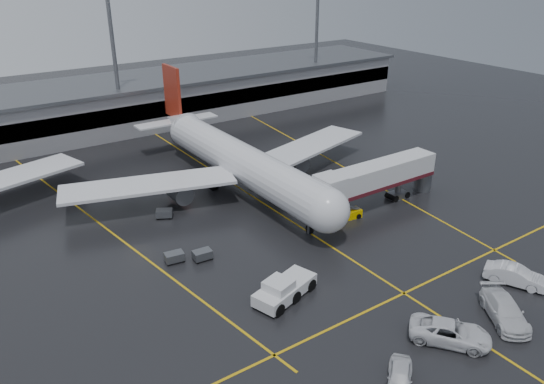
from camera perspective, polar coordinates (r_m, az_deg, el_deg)
ground at (r=68.27m, az=0.43°, el=-2.10°), size 220.00×220.00×0.00m
apron_line_centre at (r=68.27m, az=0.43°, el=-2.09°), size 0.25×90.00×0.02m
apron_line_stop at (r=54.21m, az=14.09°, el=-10.57°), size 60.00×0.25×0.02m
apron_line_left at (r=69.00m, az=-18.30°, el=-3.13°), size 9.99×69.35×0.02m
apron_line_right at (r=85.73m, az=6.50°, el=3.40°), size 7.57×69.64×0.02m
terminal at (r=107.34m, az=-14.57°, el=9.47°), size 122.00×19.00×8.60m
light_mast_mid at (r=98.20m, az=-16.70°, el=14.00°), size 3.00×1.20×25.45m
light_mast_right at (r=119.89m, az=4.84°, el=16.58°), size 3.00×1.20×25.45m
main_airliner at (r=74.10m, az=-3.86°, el=3.57°), size 48.80×45.60×14.10m
jet_bridge at (r=69.61m, az=11.35°, el=1.49°), size 19.90×3.40×6.05m
pushback_tractor at (r=51.43m, az=1.27°, el=-10.51°), size 7.44×4.73×2.48m
belt_loader at (r=67.00m, az=8.21°, el=-2.40°), size 3.60×1.98×2.19m
service_van_a at (r=48.90m, az=18.71°, el=-14.17°), size 6.64×7.34×1.90m
service_van_b at (r=53.15m, az=23.86°, el=-11.63°), size 6.05×7.14×1.96m
service_van_c at (r=58.80m, az=24.81°, el=-8.19°), size 4.39×6.20×1.94m
service_van_d at (r=43.90m, az=13.64°, el=-18.86°), size 4.72×4.39×1.57m
baggage_cart_a at (r=58.06m, az=-7.54°, el=-6.73°), size 2.09×1.45×1.12m
baggage_cart_b at (r=58.14m, az=-10.52°, el=-6.90°), size 2.16×1.56×1.12m
baggage_cart_c at (r=67.75m, az=-11.57°, el=-2.26°), size 2.38×2.11×1.12m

